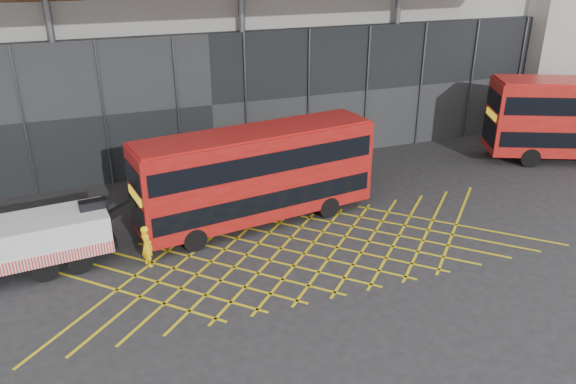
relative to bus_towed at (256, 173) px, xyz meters
name	(u,v)px	position (x,y,z in m)	size (l,w,h in m)	color
ground_plane	(234,267)	(-2.22, -3.69, -2.61)	(120.00, 120.00, 0.00)	#242527
road_markings	(304,254)	(0.98, -3.69, -2.60)	(23.16, 7.16, 0.01)	yellow
construction_building	(181,4)	(-0.30, 14.70, 6.37)	(55.00, 23.97, 18.00)	gray
bus_towed	(256,173)	(0.00, 0.00, 0.00)	(11.79, 4.25, 4.69)	#9E0F0C
worker	(147,246)	(-5.56, -2.22, -1.68)	(0.68, 0.44, 1.86)	yellow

